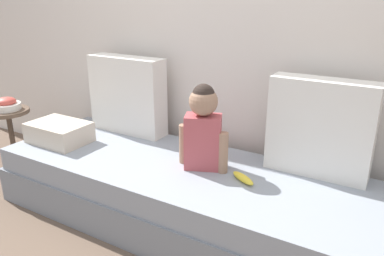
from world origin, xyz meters
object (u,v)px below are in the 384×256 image
Objects in this scene: throw_pillow_right at (320,128)px; toddler at (203,126)px; side_table at (10,124)px; throw_pillow_left at (128,95)px; folded_blanket at (59,132)px; banana at (243,178)px; fruit_bowl at (6,105)px; couch at (186,195)px.

throw_pillow_right reaches higher than toddler.
throw_pillow_left is at bearing 19.12° from side_table.
throw_pillow_left is 0.53m from folded_blanket.
banana is 2.00m from fruit_bowl.
couch is 0.88m from throw_pillow_left.
side_table is at bearing -171.86° from throw_pillow_right.
toddler reaches higher than side_table.
throw_pillow_left is at bearing 180.00° from throw_pillow_right.
side_table is (-0.95, -0.33, -0.29)m from throw_pillow_left.
banana is 1.32m from folded_blanket.
fruit_bowl is (-1.63, -0.02, 0.34)m from couch.
banana is (0.28, -0.05, -0.23)m from toddler.
toddler is (-0.59, -0.26, -0.02)m from throw_pillow_right.
throw_pillow_right reaches higher than fruit_bowl.
throw_pillow_left is at bearing 56.33° from folded_blanket.
fruit_bowl is at bearing 173.20° from folded_blanket.
throw_pillow_left reaches higher than throw_pillow_right.
banana is 1.99m from side_table.
folded_blanket is at bearing -6.80° from side_table.
toddler reaches higher than couch.
folded_blanket is at bearing -175.78° from banana.
fruit_bowl reaches higher than folded_blanket.
couch is 0.43m from banana.
fruit_bowl is (-0.68, 0.08, 0.08)m from folded_blanket.
side_table is (-0.68, 0.08, -0.08)m from folded_blanket.
fruit_bowl is at bearing -171.86° from throw_pillow_right.
side_table is 0.16m from fruit_bowl.
fruit_bowl is at bearing 90.00° from side_table.
banana is at bearing -0.76° from couch.
couch is at bearing 6.13° from folded_blanket.
toddler reaches higher than fruit_bowl.
side_table is (-1.99, -0.02, -0.04)m from banana.
banana is at bearing 0.47° from fruit_bowl.
side_table is at bearing -179.53° from banana.
throw_pillow_left reaches higher than side_table.
throw_pillow_right is 0.51m from banana.
toddler is 1.74m from side_table.
throw_pillow_left reaches higher than fruit_bowl.
side_table is at bearing -177.71° from toddler.
throw_pillow_right is 2.62× the size of fruit_bowl.
folded_blanket is 0.82× the size of side_table.
throw_pillow_right reaches higher than side_table.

